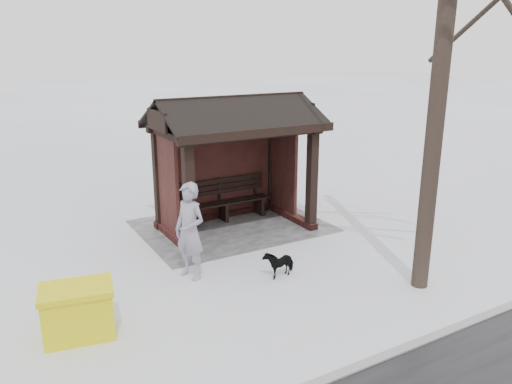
% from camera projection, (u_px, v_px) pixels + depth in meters
% --- Properties ---
extents(ground, '(120.00, 120.00, 0.00)m').
position_uv_depth(ground, '(236.00, 229.00, 11.69)').
color(ground, white).
rests_on(ground, ground).
extents(kerb, '(120.00, 0.15, 0.06)m').
position_uv_depth(kerb, '(415.00, 345.00, 7.11)').
color(kerb, gray).
rests_on(kerb, ground).
extents(trampled_patch, '(4.20, 3.20, 0.02)m').
position_uv_depth(trampled_patch, '(232.00, 226.00, 11.85)').
color(trampled_patch, '#949398').
rests_on(trampled_patch, ground).
extents(bus_shelter, '(3.60, 2.40, 3.09)m').
position_uv_depth(bus_shelter, '(231.00, 136.00, 11.21)').
color(bus_shelter, '#351513').
rests_on(bus_shelter, ground).
extents(pedestrian, '(0.65, 0.77, 1.80)m').
position_uv_depth(pedestrian, '(190.00, 231.00, 8.99)').
color(pedestrian, gray).
rests_on(pedestrian, ground).
extents(dog, '(0.64, 0.37, 0.51)m').
position_uv_depth(dog, '(279.00, 263.00, 9.22)').
color(dog, black).
rests_on(dog, ground).
extents(grit_bin, '(1.14, 0.88, 0.79)m').
position_uv_depth(grit_bin, '(78.00, 311.00, 7.25)').
color(grit_bin, yellow).
rests_on(grit_bin, ground).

